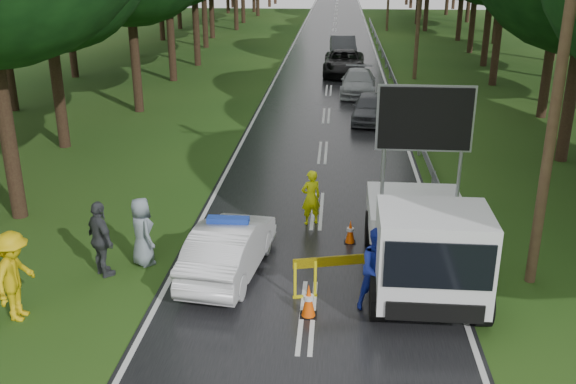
# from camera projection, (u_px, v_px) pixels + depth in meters

# --- Properties ---
(ground) EXTENTS (160.00, 160.00, 0.00)m
(ground) POSITION_uv_depth(u_px,v_px,m) (307.00, 316.00, 13.77)
(ground) COLOR #193F12
(ground) RESTS_ON ground
(road) EXTENTS (7.00, 140.00, 0.02)m
(road) POSITION_uv_depth(u_px,v_px,m) (330.00, 72.00, 41.77)
(road) COLOR black
(road) RESTS_ON ground
(guardrail) EXTENTS (0.12, 60.06, 0.70)m
(guardrail) POSITION_uv_depth(u_px,v_px,m) (388.00, 65.00, 41.00)
(guardrail) COLOR gray
(guardrail) RESTS_ON ground
(utility_pole_near) EXTENTS (1.40, 0.24, 10.00)m
(utility_pole_near) POSITION_uv_depth(u_px,v_px,m) (561.00, 67.00, 13.48)
(utility_pole_near) COLOR #493222
(utility_pole_near) RESTS_ON ground
(police_sedan) EXTENTS (1.91, 4.18, 1.46)m
(police_sedan) POSITION_uv_depth(u_px,v_px,m) (229.00, 248.00, 15.40)
(police_sedan) COLOR silver
(police_sedan) RESTS_ON ground
(work_truck) EXTENTS (2.53, 5.56, 4.41)m
(work_truck) POSITION_uv_depth(u_px,v_px,m) (424.00, 239.00, 14.64)
(work_truck) COLOR gray
(work_truck) RESTS_ON ground
(barrier) EXTENTS (2.34, 0.64, 0.99)m
(barrier) POSITION_uv_depth(u_px,v_px,m) (346.00, 265.00, 14.38)
(barrier) COLOR yellow
(barrier) RESTS_ON ground
(officer) EXTENTS (0.70, 0.60, 1.62)m
(officer) POSITION_uv_depth(u_px,v_px,m) (311.00, 198.00, 18.17)
(officer) COLOR #E7F80D
(officer) RESTS_ON ground
(civilian) EXTENTS (1.10, 0.98, 1.88)m
(civilian) POSITION_uv_depth(u_px,v_px,m) (378.00, 269.00, 13.80)
(civilian) COLOR #1B2DB2
(civilian) RESTS_ON ground
(bystander_left) EXTENTS (0.78, 1.31, 1.99)m
(bystander_left) POSITION_uv_depth(u_px,v_px,m) (15.00, 276.00, 13.38)
(bystander_left) COLOR #DCB30B
(bystander_left) RESTS_ON ground
(bystander_mid) EXTENTS (1.12, 1.11, 1.90)m
(bystander_mid) POSITION_uv_depth(u_px,v_px,m) (101.00, 239.00, 15.21)
(bystander_mid) COLOR #3A3D41
(bystander_mid) RESTS_ON ground
(bystander_right) EXTENTS (0.97, 1.01, 1.75)m
(bystander_right) POSITION_uv_depth(u_px,v_px,m) (142.00, 232.00, 15.81)
(bystander_right) COLOR gray
(bystander_right) RESTS_ON ground
(queue_car_first) EXTENTS (1.88, 3.92, 1.29)m
(queue_car_first) POSITION_uv_depth(u_px,v_px,m) (370.00, 108.00, 29.36)
(queue_car_first) COLOR #46484F
(queue_car_first) RESTS_ON ground
(queue_car_second) EXTENTS (2.08, 4.67, 1.33)m
(queue_car_second) POSITION_uv_depth(u_px,v_px,m) (358.00, 82.00, 34.98)
(queue_car_second) COLOR #A0A4A8
(queue_car_second) RESTS_ON ground
(queue_car_third) EXTENTS (2.63, 5.57, 1.54)m
(queue_car_third) POSITION_uv_depth(u_px,v_px,m) (344.00, 63.00, 40.60)
(queue_car_third) COLOR black
(queue_car_third) RESTS_ON ground
(queue_car_fourth) EXTENTS (2.03, 5.09, 1.64)m
(queue_car_fourth) POSITION_uv_depth(u_px,v_px,m) (343.00, 48.00, 46.53)
(queue_car_fourth) COLOR #404248
(queue_car_fourth) RESTS_ON ground
(cone_center) EXTENTS (0.36, 0.36, 0.77)m
(cone_center) POSITION_uv_depth(u_px,v_px,m) (309.00, 301.00, 13.64)
(cone_center) COLOR black
(cone_center) RESTS_ON ground
(cone_far) EXTENTS (0.31, 0.31, 0.67)m
(cone_far) POSITION_uv_depth(u_px,v_px,m) (350.00, 232.00, 17.13)
(cone_far) COLOR black
(cone_far) RESTS_ON ground
(cone_left_mid) EXTENTS (0.33, 0.33, 0.71)m
(cone_left_mid) POSITION_uv_depth(u_px,v_px,m) (235.00, 240.00, 16.60)
(cone_left_mid) COLOR black
(cone_left_mid) RESTS_ON ground
(cone_right) EXTENTS (0.33, 0.33, 0.69)m
(cone_right) POSITION_uv_depth(u_px,v_px,m) (423.00, 223.00, 17.64)
(cone_right) COLOR black
(cone_right) RESTS_ON ground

